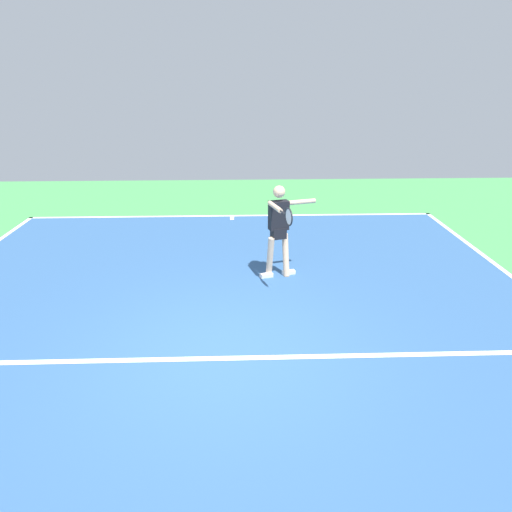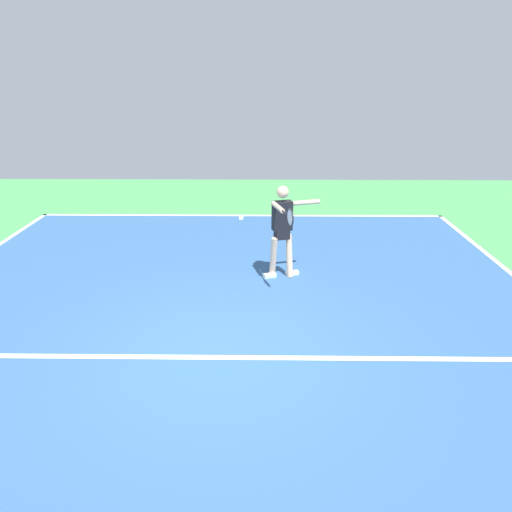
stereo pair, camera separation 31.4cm
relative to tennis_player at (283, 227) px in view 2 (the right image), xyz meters
The scene contains 6 objects.
ground_plane 2.84m from the tennis_player, 70.19° to the left, with size 21.65×21.65×0.00m, color #428E4C.
court_surface 2.84m from the tennis_player, 70.19° to the left, with size 10.51×12.96×0.00m, color #2D5484.
court_line_baseline_near 4.14m from the tennis_player, 77.01° to the right, with size 10.51×0.10×0.01m, color white.
court_line_service 2.93m from the tennis_player, 70.92° to the left, with size 7.88×0.10×0.01m, color white.
court_line_centre_mark 3.95m from the tennis_player, 76.34° to the right, with size 0.10×0.30×0.01m, color white.
tennis_player is the anchor object (origin of this frame).
Camera 2 is at (-0.53, 5.31, 3.50)m, focal length 32.63 mm.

